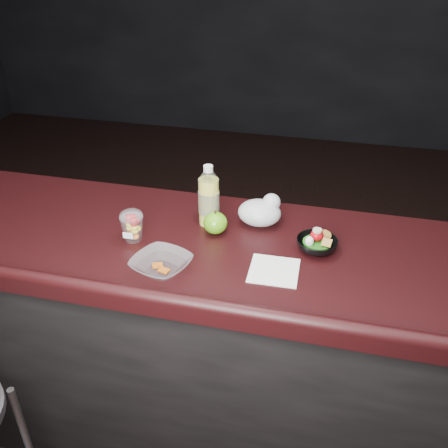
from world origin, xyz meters
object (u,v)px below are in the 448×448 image
(green_apple, at_px, (215,223))
(takeout_bowl, at_px, (161,265))
(snack_bowl, at_px, (317,244))
(lemonade_bottle, at_px, (209,200))
(fruit_cup, at_px, (132,225))

(green_apple, distance_m, takeout_bowl, 0.29)
(green_apple, xyz_separation_m, snack_bowl, (0.37, -0.03, -0.01))
(takeout_bowl, bearing_deg, lemonade_bottle, 77.24)
(fruit_cup, height_order, takeout_bowl, fruit_cup)
(fruit_cup, xyz_separation_m, snack_bowl, (0.65, 0.09, -0.04))
(fruit_cup, height_order, green_apple, fruit_cup)
(lemonade_bottle, height_order, fruit_cup, lemonade_bottle)
(fruit_cup, relative_size, takeout_bowl, 0.52)
(lemonade_bottle, height_order, takeout_bowl, lemonade_bottle)
(snack_bowl, bearing_deg, takeout_bowl, -153.75)
(snack_bowl, bearing_deg, green_apple, 175.63)
(fruit_cup, distance_m, takeout_bowl, 0.23)
(green_apple, relative_size, snack_bowl, 0.50)
(snack_bowl, bearing_deg, fruit_cup, -172.36)
(green_apple, relative_size, takeout_bowl, 0.39)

